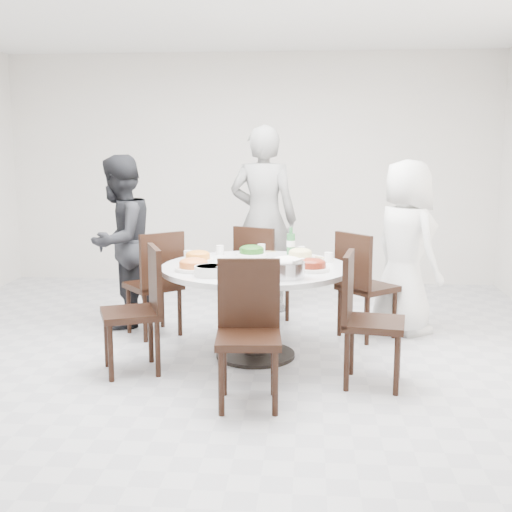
# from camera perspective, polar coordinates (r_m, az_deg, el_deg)

# --- Properties ---
(floor) EXTENTS (6.00, 6.00, 0.01)m
(floor) POSITION_cam_1_polar(r_m,az_deg,el_deg) (5.24, -3.51, -9.05)
(floor) COLOR silver
(floor) RESTS_ON ground
(wall_back) EXTENTS (6.00, 0.01, 2.80)m
(wall_back) POSITION_cam_1_polar(r_m,az_deg,el_deg) (7.95, -0.48, 7.68)
(wall_back) COLOR white
(wall_back) RESTS_ON ground
(wall_front) EXTENTS (6.00, 0.01, 2.80)m
(wall_front) POSITION_cam_1_polar(r_m,az_deg,el_deg) (2.07, -15.97, 1.30)
(wall_front) COLOR white
(wall_front) RESTS_ON ground
(dining_table) EXTENTS (1.50, 1.50, 0.75)m
(dining_table) POSITION_cam_1_polar(r_m,az_deg,el_deg) (5.17, -0.05, -4.96)
(dining_table) COLOR silver
(dining_table) RESTS_ON floor
(chair_ne) EXTENTS (0.59, 0.59, 0.95)m
(chair_ne) POSITION_cam_1_polar(r_m,az_deg,el_deg) (5.76, 9.89, -2.55)
(chair_ne) COLOR black
(chair_ne) RESTS_ON floor
(chair_n) EXTENTS (0.56, 0.56, 0.95)m
(chair_n) POSITION_cam_1_polar(r_m,az_deg,el_deg) (6.13, 0.67, -1.66)
(chair_n) COLOR black
(chair_n) RESTS_ON floor
(chair_nw) EXTENTS (0.59, 0.59, 0.95)m
(chair_nw) POSITION_cam_1_polar(r_m,az_deg,el_deg) (5.83, -9.12, -2.39)
(chair_nw) COLOR black
(chair_nw) RESTS_ON floor
(chair_sw) EXTENTS (0.55, 0.55, 0.95)m
(chair_sw) POSITION_cam_1_polar(r_m,az_deg,el_deg) (4.90, -11.10, -4.79)
(chair_sw) COLOR black
(chair_sw) RESTS_ON floor
(chair_s) EXTENTS (0.45, 0.45, 0.95)m
(chair_s) POSITION_cam_1_polar(r_m,az_deg,el_deg) (4.19, -0.68, -7.09)
(chair_s) COLOR black
(chair_s) RESTS_ON floor
(chair_se) EXTENTS (0.48, 0.48, 0.95)m
(chair_se) POSITION_cam_1_polar(r_m,az_deg,el_deg) (4.62, 10.46, -5.64)
(chair_se) COLOR black
(chair_se) RESTS_ON floor
(diner_right) EXTENTS (0.82, 0.92, 1.57)m
(diner_right) POSITION_cam_1_polar(r_m,az_deg,el_deg) (5.94, 13.17, 0.76)
(diner_right) COLOR white
(diner_right) RESTS_ON floor
(diner_middle) EXTENTS (0.75, 0.55, 1.90)m
(diner_middle) POSITION_cam_1_polar(r_m,az_deg,el_deg) (6.57, 0.66, 3.29)
(diner_middle) COLOR black
(diner_middle) RESTS_ON floor
(diner_left) EXTENTS (0.79, 0.91, 1.61)m
(diner_left) POSITION_cam_1_polar(r_m,az_deg,el_deg) (6.12, -12.01, 1.25)
(diner_left) COLOR black
(diner_left) RESTS_ON floor
(dish_greens) EXTENTS (0.27, 0.27, 0.07)m
(dish_greens) POSITION_cam_1_polar(r_m,az_deg,el_deg) (5.53, -0.39, 0.36)
(dish_greens) COLOR white
(dish_greens) RESTS_ON dining_table
(dish_pale) EXTENTS (0.25, 0.25, 0.07)m
(dish_pale) POSITION_cam_1_polar(r_m,az_deg,el_deg) (5.39, 3.96, 0.07)
(dish_pale) COLOR white
(dish_pale) RESTS_ON dining_table
(dish_orange) EXTENTS (0.25, 0.25, 0.07)m
(dish_orange) POSITION_cam_1_polar(r_m,az_deg,el_deg) (5.28, -5.19, -0.14)
(dish_orange) COLOR white
(dish_orange) RESTS_ON dining_table
(dish_redbrown) EXTENTS (0.27, 0.27, 0.07)m
(dish_redbrown) POSITION_cam_1_polar(r_m,az_deg,el_deg) (4.90, 4.99, -0.91)
(dish_redbrown) COLOR white
(dish_redbrown) RESTS_ON dining_table
(dish_tofu) EXTENTS (0.28, 0.28, 0.07)m
(dish_tofu) POSITION_cam_1_polar(r_m,az_deg,el_deg) (4.91, -5.57, -0.88)
(dish_tofu) COLOR white
(dish_tofu) RESTS_ON dining_table
(rice_bowl) EXTENTS (0.27, 0.27, 0.12)m
(rice_bowl) POSITION_cam_1_polar(r_m,az_deg,el_deg) (4.63, 2.72, -1.22)
(rice_bowl) COLOR silver
(rice_bowl) RESTS_ON dining_table
(soup_bowl) EXTENTS (0.24, 0.24, 0.07)m
(soup_bowl) POSITION_cam_1_polar(r_m,az_deg,el_deg) (4.71, -4.08, -1.32)
(soup_bowl) COLOR white
(soup_bowl) RESTS_ON dining_table
(beverage_bottle) EXTENTS (0.07, 0.07, 0.25)m
(beverage_bottle) POSITION_cam_1_polar(r_m,az_deg,el_deg) (5.53, 3.12, 1.28)
(beverage_bottle) COLOR #2A6A37
(beverage_bottle) RESTS_ON dining_table
(tea_cups) EXTENTS (0.07, 0.07, 0.08)m
(tea_cups) POSITION_cam_1_polar(r_m,az_deg,el_deg) (5.72, 0.89, 0.72)
(tea_cups) COLOR white
(tea_cups) RESTS_ON dining_table
(chopsticks) EXTENTS (0.24, 0.04, 0.01)m
(chopsticks) POSITION_cam_1_polar(r_m,az_deg,el_deg) (5.75, 0.86, 0.42)
(chopsticks) COLOR tan
(chopsticks) RESTS_ON dining_table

